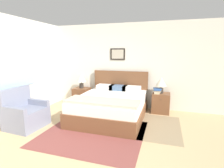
{
  "coord_description": "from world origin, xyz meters",
  "views": [
    {
      "loc": [
        1.3,
        -2.22,
        1.73
      ],
      "look_at": [
        0.08,
        1.72,
        0.97
      ],
      "focal_mm": 28.0,
      "sensor_mm": 36.0,
      "label": 1
    }
  ],
  "objects_px": {
    "armchair": "(25,114)",
    "nightstand_near_window": "(82,96)",
    "nightstand_by_door": "(161,103)",
    "table_lamp_by_door": "(161,83)",
    "table_lamp_near_window": "(81,79)",
    "bed": "(111,105)"
  },
  "relations": [
    {
      "from": "armchair",
      "to": "nightstand_near_window",
      "type": "height_order",
      "value": "armchair"
    },
    {
      "from": "nightstand_by_door",
      "to": "table_lamp_by_door",
      "type": "height_order",
      "value": "table_lamp_by_door"
    },
    {
      "from": "table_lamp_near_window",
      "to": "table_lamp_by_door",
      "type": "bearing_deg",
      "value": 0.0
    },
    {
      "from": "bed",
      "to": "nightstand_by_door",
      "type": "xyz_separation_m",
      "value": [
        1.26,
        0.79,
        -0.04
      ]
    },
    {
      "from": "armchair",
      "to": "table_lamp_by_door",
      "type": "relative_size",
      "value": 2.0
    },
    {
      "from": "nightstand_near_window",
      "to": "table_lamp_by_door",
      "type": "bearing_deg",
      "value": 0.37
    },
    {
      "from": "nightstand_near_window",
      "to": "table_lamp_near_window",
      "type": "bearing_deg",
      "value": 123.23
    },
    {
      "from": "armchair",
      "to": "nightstand_near_window",
      "type": "xyz_separation_m",
      "value": [
        0.46,
        1.97,
        -0.02
      ]
    },
    {
      "from": "bed",
      "to": "table_lamp_near_window",
      "type": "height_order",
      "value": "bed"
    },
    {
      "from": "nightstand_near_window",
      "to": "nightstand_by_door",
      "type": "bearing_deg",
      "value": 0.0
    },
    {
      "from": "table_lamp_near_window",
      "to": "armchair",
      "type": "bearing_deg",
      "value": -102.79
    },
    {
      "from": "bed",
      "to": "nightstand_near_window",
      "type": "relative_size",
      "value": 3.67
    },
    {
      "from": "table_lamp_near_window",
      "to": "table_lamp_by_door",
      "type": "distance_m",
      "value": 2.51
    },
    {
      "from": "nightstand_near_window",
      "to": "table_lamp_by_door",
      "type": "height_order",
      "value": "table_lamp_by_door"
    },
    {
      "from": "bed",
      "to": "armchair",
      "type": "bearing_deg",
      "value": -145.55
    },
    {
      "from": "bed",
      "to": "table_lamp_by_door",
      "type": "bearing_deg",
      "value": 33.01
    },
    {
      "from": "armchair",
      "to": "bed",
      "type": "bearing_deg",
      "value": 128.07
    },
    {
      "from": "nightstand_by_door",
      "to": "table_lamp_by_door",
      "type": "bearing_deg",
      "value": 138.36
    },
    {
      "from": "nightstand_by_door",
      "to": "table_lamp_near_window",
      "type": "xyz_separation_m",
      "value": [
        -2.53,
        0.02,
        0.59
      ]
    },
    {
      "from": "table_lamp_by_door",
      "to": "bed",
      "type": "bearing_deg",
      "value": -146.99
    },
    {
      "from": "nightstand_near_window",
      "to": "table_lamp_by_door",
      "type": "xyz_separation_m",
      "value": [
        2.5,
        0.02,
        0.59
      ]
    },
    {
      "from": "armchair",
      "to": "table_lamp_by_door",
      "type": "distance_m",
      "value": 3.61
    }
  ]
}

